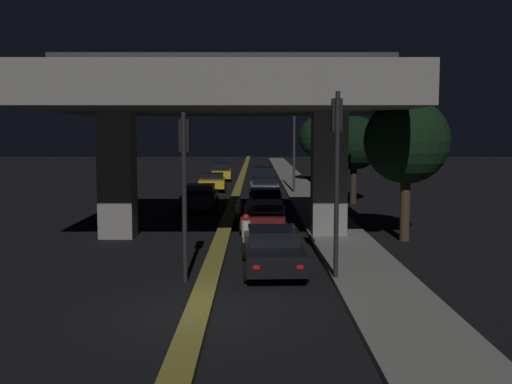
{
  "coord_description": "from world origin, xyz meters",
  "views": [
    {
      "loc": [
        1.39,
        -14.23,
        4.37
      ],
      "look_at": [
        1.46,
        21.78,
        0.86
      ],
      "focal_mm": 42.0,
      "sensor_mm": 36.0,
      "label": 1
    }
  ],
  "objects_px": {
    "car_taxi_yellow_second_oncoming": "(211,182)",
    "motorcycle_black_filtering_mid": "(238,215)",
    "car_dark_red_second": "(263,215)",
    "motorcycle_white_filtering_near": "(245,238)",
    "traffic_light_left_of_median": "(183,167)",
    "pedestrian_on_sidewalk": "(317,207)",
    "car_dark_red_sixth": "(262,174)",
    "car_dark_blue_fifth": "(262,178)",
    "car_dark_blue_lead_oncoming": "(199,197)",
    "street_lamp": "(288,127)",
    "car_silver_fourth": "(263,186)",
    "car_taxi_yellow_third_oncoming": "(221,171)",
    "car_dark_blue_third": "(265,200)",
    "car_black_lead": "(272,249)",
    "traffic_light_right_of_median": "(336,154)"
  },
  "relations": [
    {
      "from": "car_taxi_yellow_second_oncoming",
      "to": "motorcycle_black_filtering_mid",
      "type": "height_order",
      "value": "motorcycle_black_filtering_mid"
    },
    {
      "from": "street_lamp",
      "to": "car_dark_blue_third",
      "type": "xyz_separation_m",
      "value": [
        -1.82,
        -9.75,
        -4.16
      ]
    },
    {
      "from": "traffic_light_left_of_median",
      "to": "car_dark_blue_fifth",
      "type": "height_order",
      "value": "traffic_light_left_of_median"
    },
    {
      "from": "car_black_lead",
      "to": "car_dark_red_sixth",
      "type": "xyz_separation_m",
      "value": [
        0.15,
        34.34,
        0.05
      ]
    },
    {
      "from": "car_silver_fourth",
      "to": "car_dark_blue_fifth",
      "type": "relative_size",
      "value": 1.03
    },
    {
      "from": "motorcycle_black_filtering_mid",
      "to": "car_dark_red_sixth",
      "type": "bearing_deg",
      "value": -7.27
    },
    {
      "from": "traffic_light_right_of_median",
      "to": "car_dark_blue_fifth",
      "type": "height_order",
      "value": "traffic_light_right_of_median"
    },
    {
      "from": "traffic_light_left_of_median",
      "to": "car_silver_fourth",
      "type": "distance_m",
      "value": 24.03
    },
    {
      "from": "car_taxi_yellow_second_oncoming",
      "to": "motorcycle_black_filtering_mid",
      "type": "xyz_separation_m",
      "value": [
        2.55,
        -17.91,
        -0.13
      ]
    },
    {
      "from": "car_dark_blue_third",
      "to": "car_taxi_yellow_second_oncoming",
      "type": "relative_size",
      "value": 0.96
    },
    {
      "from": "car_dark_blue_fifth",
      "to": "car_dark_blue_lead_oncoming",
      "type": "relative_size",
      "value": 1.04
    },
    {
      "from": "traffic_light_right_of_median",
      "to": "car_dark_blue_third",
      "type": "relative_size",
      "value": 1.38
    },
    {
      "from": "car_black_lead",
      "to": "motorcycle_black_filtering_mid",
      "type": "relative_size",
      "value": 2.6
    },
    {
      "from": "street_lamp",
      "to": "car_taxi_yellow_second_oncoming",
      "type": "xyz_separation_m",
      "value": [
        -5.76,
        2.27,
        -4.11
      ]
    },
    {
      "from": "car_dark_red_sixth",
      "to": "pedestrian_on_sidewalk",
      "type": "bearing_deg",
      "value": -175.71
    },
    {
      "from": "traffic_light_right_of_median",
      "to": "car_taxi_yellow_second_oncoming",
      "type": "relative_size",
      "value": 1.32
    },
    {
      "from": "car_dark_red_sixth",
      "to": "motorcycle_black_filtering_mid",
      "type": "relative_size",
      "value": 2.47
    },
    {
      "from": "car_dark_blue_fifth",
      "to": "pedestrian_on_sidewalk",
      "type": "bearing_deg",
      "value": -173.97
    },
    {
      "from": "car_dark_red_second",
      "to": "motorcycle_white_filtering_near",
      "type": "xyz_separation_m",
      "value": [
        -0.74,
        -5.93,
        -0.04
      ]
    },
    {
      "from": "car_dark_blue_lead_oncoming",
      "to": "car_taxi_yellow_second_oncoming",
      "type": "xyz_separation_m",
      "value": [
        -0.14,
        11.81,
        -0.07
      ]
    },
    {
      "from": "car_dark_blue_lead_oncoming",
      "to": "car_dark_red_second",
      "type": "bearing_deg",
      "value": 27.33
    },
    {
      "from": "car_dark_blue_third",
      "to": "car_dark_blue_fifth",
      "type": "xyz_separation_m",
      "value": [
        -0.01,
        13.25,
        0.24
      ]
    },
    {
      "from": "car_black_lead",
      "to": "traffic_light_right_of_median",
      "type": "bearing_deg",
      "value": -129.7
    },
    {
      "from": "car_silver_fourth",
      "to": "pedestrian_on_sidewalk",
      "type": "xyz_separation_m",
      "value": [
        2.31,
        -13.74,
        0.24
      ]
    },
    {
      "from": "car_dark_red_sixth",
      "to": "pedestrian_on_sidewalk",
      "type": "relative_size",
      "value": 2.79
    },
    {
      "from": "street_lamp",
      "to": "car_dark_red_second",
      "type": "xyz_separation_m",
      "value": [
        -2.03,
        -16.17,
        -4.15
      ]
    },
    {
      "from": "traffic_light_left_of_median",
      "to": "car_dark_blue_lead_oncoming",
      "type": "distance_m",
      "value": 16.6
    },
    {
      "from": "car_dark_blue_lead_oncoming",
      "to": "car_taxi_yellow_third_oncoming",
      "type": "xyz_separation_m",
      "value": [
        -0.03,
        22.37,
        0.06
      ]
    },
    {
      "from": "car_silver_fourth",
      "to": "car_black_lead",
      "type": "bearing_deg",
      "value": 178.68
    },
    {
      "from": "car_dark_red_second",
      "to": "car_dark_red_sixth",
      "type": "distance_m",
      "value": 26.0
    },
    {
      "from": "car_dark_blue_fifth",
      "to": "motorcycle_white_filtering_near",
      "type": "height_order",
      "value": "car_dark_blue_fifth"
    },
    {
      "from": "street_lamp",
      "to": "car_dark_red_second",
      "type": "distance_m",
      "value": 16.82
    },
    {
      "from": "traffic_light_right_of_median",
      "to": "motorcycle_black_filtering_mid",
      "type": "distance_m",
      "value": 11.21
    },
    {
      "from": "street_lamp",
      "to": "car_taxi_yellow_third_oncoming",
      "type": "bearing_deg",
      "value": 113.77
    },
    {
      "from": "car_dark_blue_third",
      "to": "car_taxi_yellow_third_oncoming",
      "type": "height_order",
      "value": "car_taxi_yellow_third_oncoming"
    },
    {
      "from": "street_lamp",
      "to": "motorcycle_black_filtering_mid",
      "type": "distance_m",
      "value": 16.51
    },
    {
      "from": "car_taxi_yellow_second_oncoming",
      "to": "motorcycle_black_filtering_mid",
      "type": "distance_m",
      "value": 18.09
    },
    {
      "from": "traffic_light_right_of_median",
      "to": "car_silver_fourth",
      "type": "xyz_separation_m",
      "value": [
        -1.79,
        23.74,
        -3.05
      ]
    },
    {
      "from": "car_dark_red_sixth",
      "to": "car_black_lead",
      "type": "bearing_deg",
      "value": 179.16
    },
    {
      "from": "traffic_light_left_of_median",
      "to": "street_lamp",
      "type": "relative_size",
      "value": 0.61
    },
    {
      "from": "traffic_light_left_of_median",
      "to": "pedestrian_on_sidewalk",
      "type": "height_order",
      "value": "traffic_light_left_of_median"
    },
    {
      "from": "car_dark_blue_fifth",
      "to": "motorcycle_white_filtering_near",
      "type": "relative_size",
      "value": 2.39
    },
    {
      "from": "car_dark_blue_fifth",
      "to": "car_dark_blue_lead_oncoming",
      "type": "xyz_separation_m",
      "value": [
        -3.79,
        -13.04,
        -0.12
      ]
    },
    {
      "from": "car_dark_blue_fifth",
      "to": "car_dark_blue_lead_oncoming",
      "type": "distance_m",
      "value": 13.58
    },
    {
      "from": "car_silver_fourth",
      "to": "motorcycle_white_filtering_near",
      "type": "relative_size",
      "value": 2.46
    },
    {
      "from": "street_lamp",
      "to": "pedestrian_on_sidewalk",
      "type": "xyz_separation_m",
      "value": [
        0.46,
        -15.9,
        -3.85
      ]
    },
    {
      "from": "car_dark_blue_lead_oncoming",
      "to": "motorcycle_black_filtering_mid",
      "type": "bearing_deg",
      "value": 20.46
    },
    {
      "from": "car_silver_fourth",
      "to": "motorcycle_black_filtering_mid",
      "type": "distance_m",
      "value": 13.54
    },
    {
      "from": "car_dark_red_sixth",
      "to": "car_dark_blue_fifth",
      "type": "bearing_deg",
      "value": 178.62
    },
    {
      "from": "car_black_lead",
      "to": "car_dark_red_sixth",
      "type": "height_order",
      "value": "car_dark_red_sixth"
    }
  ]
}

